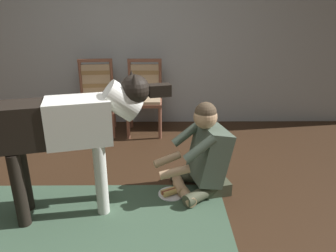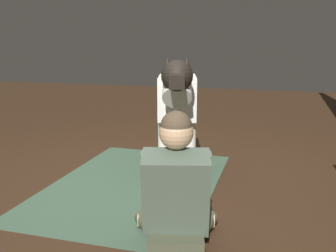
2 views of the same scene
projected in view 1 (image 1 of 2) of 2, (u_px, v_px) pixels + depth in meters
ground_plane at (102, 222)px, 2.55m from camera, size 14.46×14.46×0.00m
back_wall at (128, 32)px, 4.39m from camera, size 8.35×0.10×2.60m
area_rug at (94, 235)px, 2.40m from camera, size 2.12×1.43×0.01m
dining_chair_left_of_pair at (97, 93)px, 4.27m from camera, size 0.51×0.51×0.98m
dining_chair_right_of_pair at (145, 93)px, 4.28m from camera, size 0.46×0.47×0.98m
person_sitting_on_floor at (204, 156)px, 2.88m from camera, size 0.73×0.58×0.86m
large_dog at (72, 126)px, 2.47m from camera, size 1.47×0.53×1.16m
hot_dog_on_plate at (171, 192)px, 2.92m from camera, size 0.24×0.24×0.06m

